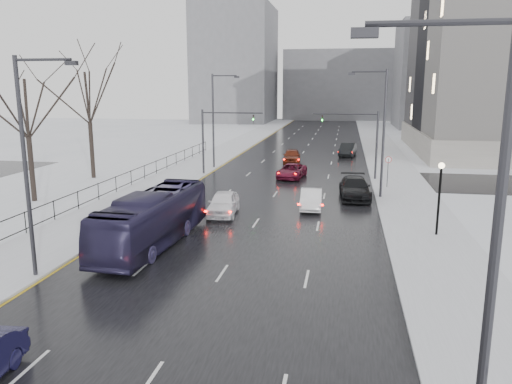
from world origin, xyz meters
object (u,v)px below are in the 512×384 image
Objects in this scene: streetlight_r_near at (482,252)px; sedan_right_near at (311,199)px; sedan_right_far at (355,188)px; tree_park_e at (94,179)px; sedan_center_near at (223,203)px; sedan_center_far at (292,156)px; streetlight_l_near at (29,158)px; tree_park_d at (35,202)px; streetlight_r_mid at (381,127)px; no_uturn_sign at (388,163)px; bus at (153,219)px; sedan_right_distant at (348,150)px; streetlight_l_far at (215,116)px; lamppost_r_mid at (440,188)px; sedan_right_cross at (292,171)px; mast_signal_left at (213,134)px; mast_signal_right at (365,137)px.

streetlight_r_near is 2.34× the size of sedan_right_near.
sedan_right_far is at bearing 49.86° from sedan_right_near.
sedan_center_near is (15.60, -11.19, 0.83)m from tree_park_e.
streetlight_l_near is at bearing -106.70° from sedan_center_far.
streetlight_l_near reaches higher than tree_park_d.
tree_park_d is 21.11m from sedan_right_near.
streetlight_r_mid reaches higher than sedan_center_near.
bus reaches higher than no_uturn_sign.
streetlight_l_near is 46.89m from sedan_right_distant.
streetlight_r_near is 1.00× the size of streetlight_r_mid.
tree_park_e is at bearing 180.00° from no_uturn_sign.
sedan_center_far is (17.70, 13.08, 0.86)m from tree_park_e.
lamppost_r_mid is at bearing -48.94° from streetlight_l_far.
bus is at bearing 58.74° from streetlight_l_near.
no_uturn_sign is 5.39m from sedan_right_far.
sedan_right_cross is (5.30, 22.08, -0.82)m from bus.
sedan_right_far is 18.75m from sedan_center_far.
lamppost_r_mid is 9.80m from sedan_right_near.
streetlight_l_near is 32.00m from streetlight_l_far.
mast_signal_left is at bearing -78.13° from streetlight_l_far.
streetlight_r_near is 2.34× the size of lamppost_r_mid.
no_uturn_sign is 16.35m from sedan_center_far.
sedan_right_distant is (-2.33, 24.50, -4.77)m from streetlight_r_mid.
streetlight_r_mid and streetlight_l_far have the same top height.
sedan_right_cross is at bearing 122.95° from sedan_right_far.
sedan_right_near is (10.57, -12.43, -3.36)m from mast_signal_left.
streetlight_r_mid is 2.34× the size of sedan_right_near.
streetlight_l_far is 1.54× the size of mast_signal_left.
streetlight_r_mid is 2.07× the size of sedan_center_far.
no_uturn_sign is 10.44m from sedan_right_near.
streetlight_r_mid is at bearing 13.01° from tree_park_d.
lamppost_r_mid is 16.48m from bus.
streetlight_r_near is 2.03× the size of sedan_right_distant.
streetlight_r_near is at bearing -47.37° from bus.
streetlight_l_near is at bearing -90.00° from streetlight_l_far.
streetlight_r_near and streetlight_l_near have the same top height.
no_uturn_sign reaches higher than sedan_right_far.
mast_signal_left reaches higher than sedan_right_far.
no_uturn_sign is at bearing 20.32° from tree_park_d.
tree_park_e is at bearing 127.79° from streetlight_r_near.
streetlight_l_near is at bearing -91.72° from mast_signal_left.
streetlight_l_near is 2.03× the size of sedan_right_cross.
bus is at bearing -33.03° from tree_park_d.
streetlight_l_far is 2.03× the size of sedan_right_cross.
streetlight_l_far is 16.07m from mast_signal_right.
tree_park_d is at bearing -131.87° from sedan_center_far.
mast_signal_right is 2.41× the size of no_uturn_sign.
tree_park_e reaches higher than bus.
tree_park_e is at bearing -159.81° from mast_signal_left.
mast_signal_right reaches higher than sedan_right_near.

